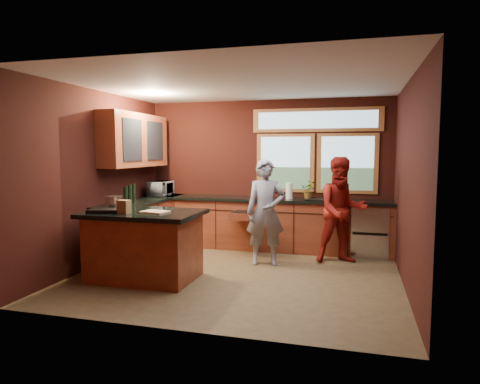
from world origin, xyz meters
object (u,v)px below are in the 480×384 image
at_px(island, 144,245).
at_px(person_red, 342,210).
at_px(cutting_board, 155,212).
at_px(person_grey, 266,212).
at_px(stock_pot, 114,202).

height_order(island, person_red, person_red).
height_order(person_red, cutting_board, person_red).
distance_m(person_red, cutting_board, 2.93).
height_order(island, person_grey, person_grey).
xyz_separation_m(island, person_red, (2.60, 1.61, 0.36)).
relative_size(person_grey, person_red, 0.98).
bearing_deg(cutting_board, island, 165.96).
bearing_deg(stock_pot, island, -15.26).
relative_size(person_red, cutting_board, 4.80).
xyz_separation_m(person_red, stock_pot, (-3.15, -1.46, 0.19)).
bearing_deg(cutting_board, person_red, 34.67).
bearing_deg(island, stock_pot, 164.74).
bearing_deg(person_red, person_grey, -179.16).
height_order(person_grey, stock_pot, person_grey).
xyz_separation_m(island, person_grey, (1.46, 1.19, 0.34)).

